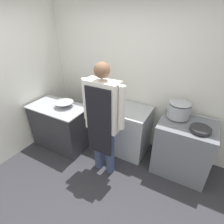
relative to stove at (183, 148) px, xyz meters
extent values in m
plane|color=#2D2D33|center=(-1.15, -1.29, -0.45)|extent=(14.00, 14.00, 0.00)
cube|color=silver|center=(-1.15, 0.40, 0.90)|extent=(8.00, 0.05, 2.70)
cube|color=silver|center=(-2.79, -0.29, 0.90)|extent=(0.05, 8.00, 2.70)
cube|color=#2D2D33|center=(-2.18, -0.45, -0.03)|extent=(1.02, 0.59, 0.84)
cube|color=#9EA0A8|center=(-2.18, -0.45, 0.40)|extent=(1.07, 0.62, 0.02)
cube|color=slate|center=(0.00, 0.00, 0.00)|extent=(0.82, 0.66, 0.90)
cube|color=#9EA0A8|center=(0.00, -0.31, 0.29)|extent=(0.75, 0.03, 0.10)
cube|color=#9EA0A8|center=(0.00, 0.31, 0.46)|extent=(0.82, 0.03, 0.02)
cube|color=#A8ADB2|center=(-0.92, 0.04, -0.01)|extent=(0.62, 0.64, 0.88)
cube|color=silver|center=(-0.92, -0.27, 0.03)|extent=(0.53, 0.02, 0.61)
cylinder|color=#38476B|center=(-1.21, -0.61, -0.03)|extent=(0.14, 0.14, 0.84)
cylinder|color=#38476B|center=(-1.00, -0.61, -0.03)|extent=(0.14, 0.14, 0.84)
cube|color=silver|center=(-1.11, -0.61, 0.75)|extent=(0.49, 0.22, 0.74)
cube|color=black|center=(-1.11, -0.73, 0.54)|extent=(0.39, 0.02, 1.06)
cylinder|color=silver|center=(-1.39, -0.61, 0.79)|extent=(0.09, 0.09, 0.63)
cylinder|color=silver|center=(-0.82, -0.61, 0.79)|extent=(0.09, 0.09, 0.63)
sphere|color=brown|center=(-1.11, -0.61, 1.26)|extent=(0.21, 0.21, 0.21)
cone|color=#9EA0A8|center=(-2.06, -0.40, 0.45)|extent=(0.34, 0.34, 0.09)
cylinder|color=#9EA0A8|center=(-0.18, 0.12, 0.58)|extent=(0.33, 0.33, 0.21)
ellipsoid|color=#9EA0A8|center=(-0.18, 0.12, 0.71)|extent=(0.33, 0.33, 0.06)
cylinder|color=#262628|center=(0.16, -0.11, 0.49)|extent=(0.28, 0.28, 0.04)
camera|label=1|loc=(0.04, -2.44, 1.88)|focal=28.00mm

